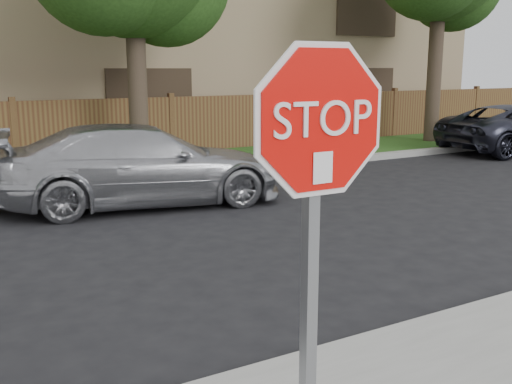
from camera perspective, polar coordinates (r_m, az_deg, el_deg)
ground at (r=4.95m, az=-0.35°, el=-17.08°), size 90.00×90.00×0.00m
far_curb at (r=12.32m, az=-19.51°, el=0.31°), size 70.00×0.30×0.15m
grass_strip at (r=13.93m, az=-20.80°, el=1.42°), size 70.00×3.00×0.12m
fence at (r=15.40m, az=-22.01°, el=5.05°), size 70.00×0.12×1.60m
stop_sign at (r=2.88m, az=5.81°, el=0.47°), size 1.01×0.13×2.55m
sedan_right at (r=10.66m, az=-10.78°, el=2.55°), size 5.16×2.75×1.42m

